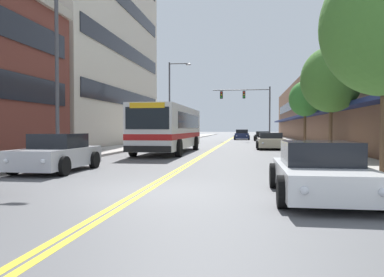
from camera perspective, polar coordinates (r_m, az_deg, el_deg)
The scene contains 17 objects.
ground_plane at distance 46.34m, azimuth 5.34°, elevation -0.42°, with size 240.00×240.00×0.00m, color #565659.
sidewalk_left at distance 47.27m, azimuth -3.25°, elevation -0.29°, with size 3.15×106.00×0.14m.
sidewalk_right at distance 46.48m, azimuth 14.08°, elevation -0.37°, with size 3.15×106.00×0.14m.
centre_line at distance 46.34m, azimuth 5.34°, elevation -0.42°, with size 0.34×106.00×0.01m.
storefront_row_right at distance 47.42m, azimuth 21.12°, elevation 4.40°, with size 9.10×68.00×8.07m.
city_bus at distance 24.87m, azimuth -3.41°, elevation 1.76°, with size 2.94×11.05×2.97m.
car_silver_parked_left_near at distance 14.83m, azimuth -19.84°, elevation -2.23°, with size 2.08×4.20×1.40m.
car_white_parked_right_foreground at distance 9.21m, azimuth 18.92°, elevation -4.79°, with size 2.14×4.34×1.30m.
car_champagne_parked_right_mid at distance 29.61m, azimuth 11.91°, elevation -0.42°, with size 2.21×4.31×1.26m.
car_black_parked_right_far at distance 48.90m, azimuth 10.69°, elevation 0.33°, with size 2.20×4.40×1.21m.
car_navy_moving_lead at distance 53.28m, azimuth 7.62°, elevation 0.53°, with size 2.19×4.27×1.43m.
car_beige_moving_second at distance 62.83m, azimuth 7.66°, elevation 0.63°, with size 2.13×4.82×1.26m.
traffic_signal_mast at distance 46.86m, azimuth 8.85°, elevation 5.48°, with size 7.06×0.38×6.70m.
street_lamp_left_near at distance 16.98m, azimuth -18.92°, elevation 14.62°, with size 2.63×0.28×9.28m.
street_lamp_left_far at distance 38.12m, azimuth -3.00°, elevation 6.52°, with size 2.31×0.28×8.27m.
street_tree_right_mid at distance 21.57m, azimuth 20.43°, elevation 8.40°, with size 3.20×3.20×5.84m.
street_tree_right_far at distance 30.07m, azimuth 16.85°, elevation 5.79°, with size 2.45×2.45×5.08m.
Camera 1 is at (2.65, -9.24, 1.61)m, focal length 35.00 mm.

